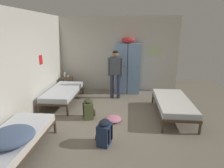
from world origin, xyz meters
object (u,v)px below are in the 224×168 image
object	(u,v)px
clothes_pile_pink	(113,119)
bedding_heap	(11,136)
bed_left_front	(12,140)
lotion_bottle	(68,76)
bed_right	(173,103)
backpack_olive	(89,109)
bed_left_rear	(63,92)
person_traveler	(115,70)
water_bottle	(65,74)
shelf_unit	(67,83)
locker_bank	(127,67)
backpack_navy	(104,133)

from	to	relation	value
clothes_pile_pink	bedding_heap	bearing A→B (deg)	-130.93
bed_left_front	lotion_bottle	world-z (taller)	lotion_bottle
bed_right	backpack_olive	bearing A→B (deg)	-171.59
bed_left_rear	lotion_bottle	bearing A→B (deg)	99.21
bed_right	lotion_bottle	xyz separation A→B (m)	(-3.52, 1.77, 0.25)
bed_left_rear	person_traveler	xyz separation A→B (m)	(1.65, 0.61, 0.62)
bedding_heap	water_bottle	distance (m)	4.14
bedding_heap	lotion_bottle	world-z (taller)	lotion_bottle
shelf_unit	clothes_pile_pink	size ratio (longest dim) A/B	1.30
bed_right	lotion_bottle	world-z (taller)	lotion_bottle
water_bottle	clothes_pile_pink	world-z (taller)	water_bottle
bedding_heap	person_traveler	xyz separation A→B (m)	(1.50, 3.55, 0.40)
locker_bank	bed_left_front	xyz separation A→B (m)	(-2.06, -4.04, -0.59)
locker_bank	backpack_navy	distance (m)	3.55
person_traveler	backpack_navy	bearing A→B (deg)	-90.86
backpack_navy	backpack_olive	world-z (taller)	same
backpack_olive	clothes_pile_pink	size ratio (longest dim) A/B	1.26
locker_bank	lotion_bottle	xyz separation A→B (m)	(-2.24, -0.19, -0.34)
bed_left_front	person_traveler	xyz separation A→B (m)	(1.65, 3.34, 0.62)
bed_right	water_bottle	distance (m)	4.11
bed_left_rear	clothes_pile_pink	xyz separation A→B (m)	(1.73, -1.11, -0.32)
locker_bank	clothes_pile_pink	world-z (taller)	locker_bank
bed_right	clothes_pile_pink	xyz separation A→B (m)	(-1.61, -0.45, -0.32)
shelf_unit	person_traveler	bearing A→B (deg)	-15.83
shelf_unit	water_bottle	distance (m)	0.34
bed_left_rear	bedding_heap	distance (m)	2.95
clothes_pile_pink	bed_left_rear	bearing A→B (deg)	147.19
lotion_bottle	backpack_olive	xyz separation A→B (m)	(1.23, -2.11, -0.37)
bed_left_rear	water_bottle	bearing A→B (deg)	105.75
bed_left_front	bedding_heap	world-z (taller)	bedding_heap
person_traveler	backpack_navy	world-z (taller)	person_traveler
shelf_unit	water_bottle	xyz separation A→B (m)	(-0.08, 0.02, 0.33)
backpack_olive	person_traveler	bearing A→B (deg)	69.50
shelf_unit	bedding_heap	bearing A→B (deg)	-84.43
bed_right	water_bottle	world-z (taller)	water_bottle
bed_left_rear	shelf_unit	bearing A→B (deg)	102.26
bed_left_front	lotion_bottle	xyz separation A→B (m)	(-0.18, 3.84, 0.25)
bed_right	water_bottle	xyz separation A→B (m)	(-3.67, 1.83, 0.30)
bed_left_front	person_traveler	world-z (taller)	person_traveler
bed_left_rear	bedding_heap	world-z (taller)	bedding_heap
bed_left_front	backpack_olive	xyz separation A→B (m)	(1.05, 1.73, -0.12)
shelf_unit	person_traveler	distance (m)	2.08
bed_left_front	bedding_heap	distance (m)	0.34
bed_left_front	backpack_navy	distance (m)	1.72
shelf_unit	bedding_heap	world-z (taller)	bedding_heap
backpack_navy	backpack_olive	bearing A→B (deg)	116.10
clothes_pile_pink	bed_left_front	bearing A→B (deg)	-136.90
water_bottle	backpack_olive	size ratio (longest dim) A/B	0.42
water_bottle	shelf_unit	bearing A→B (deg)	-14.04
water_bottle	lotion_bottle	bearing A→B (deg)	-21.80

